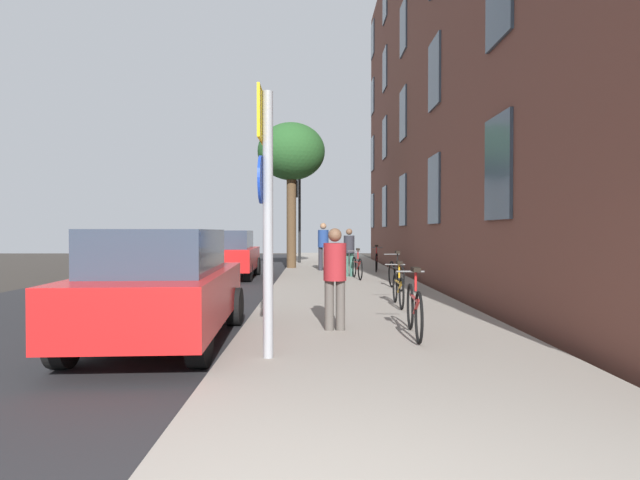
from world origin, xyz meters
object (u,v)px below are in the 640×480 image
(car_0, at_px, (163,285))
(traffic_light, at_px, (297,206))
(bicycle_2, at_px, (396,274))
(bicycle_0, at_px, (414,309))
(bicycle_4, at_px, (377,261))
(pedestrian_2, at_px, (323,243))
(car_1, at_px, (229,254))
(sign_post, at_px, (266,200))
(bicycle_1, at_px, (398,288))
(bicycle_3, at_px, (357,267))
(tree_near, at_px, (291,154))
(pedestrian_1, at_px, (349,249))
(pedestrian_0, at_px, (335,272))

(car_0, bearing_deg, traffic_light, 85.45)
(bicycle_2, xyz_separation_m, car_0, (-4.24, -5.94, 0.34))
(bicycle_0, distance_m, bicycle_4, 12.04)
(traffic_light, relative_size, pedestrian_2, 2.18)
(bicycle_2, bearing_deg, bicycle_0, -96.57)
(car_1, bearing_deg, bicycle_2, -41.45)
(sign_post, bearing_deg, pedestrian_2, 86.11)
(car_1, bearing_deg, bicycle_1, -58.45)
(bicycle_2, relative_size, car_1, 0.42)
(car_1, bearing_deg, traffic_light, 73.17)
(pedestrian_2, height_order, car_1, pedestrian_2)
(bicycle_2, distance_m, bicycle_3, 3.09)
(bicycle_3, xyz_separation_m, pedestrian_2, (-0.99, 3.47, 0.65))
(tree_near, distance_m, bicycle_4, 5.68)
(car_0, xyz_separation_m, car_1, (-0.73, 10.34, -0.00))
(traffic_light, xyz_separation_m, bicycle_3, (2.11, -8.38, -2.31))
(bicycle_0, relative_size, bicycle_1, 1.07)
(bicycle_0, xyz_separation_m, bicycle_1, (0.26, 3.00, -0.04))
(bicycle_0, distance_m, pedestrian_1, 9.87)
(bicycle_3, bearing_deg, tree_near, 114.46)
(pedestrian_0, bearing_deg, traffic_light, 93.62)
(pedestrian_0, relative_size, pedestrian_2, 0.85)
(tree_near, relative_size, pedestrian_2, 3.27)
(traffic_light, distance_m, car_0, 17.49)
(traffic_light, height_order, pedestrian_0, traffic_light)
(bicycle_0, bearing_deg, car_1, 112.40)
(bicycle_0, relative_size, car_0, 0.39)
(tree_near, height_order, car_0, tree_near)
(pedestrian_0, xyz_separation_m, car_1, (-3.18, 9.93, -0.15))
(traffic_light, xyz_separation_m, car_0, (-1.38, -17.32, -1.96))
(traffic_light, bearing_deg, pedestrian_1, -75.67)
(bicycle_0, xyz_separation_m, pedestrian_0, (-1.11, 0.47, 0.49))
(bicycle_1, bearing_deg, pedestrian_0, -118.32)
(bicycle_3, xyz_separation_m, car_0, (-3.49, -8.94, 0.35))
(bicycle_1, relative_size, pedestrian_0, 1.06)
(bicycle_0, relative_size, bicycle_3, 0.99)
(bicycle_3, xyz_separation_m, bicycle_4, (0.97, 3.00, 0.01))
(bicycle_2, distance_m, car_0, 7.31)
(tree_near, bearing_deg, bicycle_4, -31.31)
(bicycle_4, relative_size, car_1, 0.42)
(pedestrian_0, bearing_deg, pedestrian_1, 84.80)
(bicycle_2, height_order, pedestrian_1, pedestrian_1)
(sign_post, distance_m, traffic_light, 18.63)
(bicycle_1, distance_m, pedestrian_0, 2.92)
(traffic_light, bearing_deg, car_0, -94.55)
(traffic_light, relative_size, bicycle_4, 2.33)
(bicycle_1, bearing_deg, sign_post, -117.89)
(traffic_light, height_order, tree_near, tree_near)
(bicycle_4, xyz_separation_m, pedestrian_2, (-1.96, 0.47, 0.64))
(bicycle_4, height_order, car_1, car_1)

